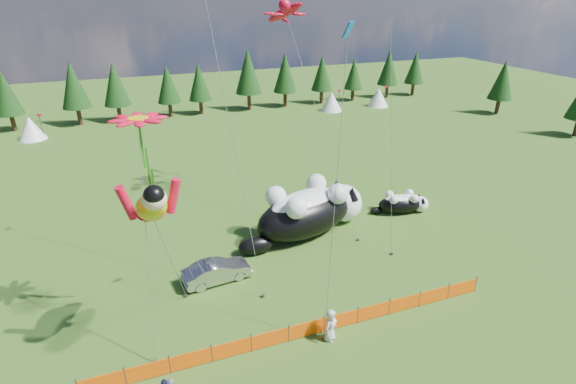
# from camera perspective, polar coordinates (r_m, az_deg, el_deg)

# --- Properties ---
(ground) EXTENTS (160.00, 160.00, 0.00)m
(ground) POSITION_cam_1_polar(r_m,az_deg,el_deg) (26.96, -0.19, -13.88)
(ground) COLOR #193D0B
(ground) RESTS_ON ground
(safety_fence) EXTENTS (22.06, 0.06, 1.10)m
(safety_fence) POSITION_cam_1_polar(r_m,az_deg,el_deg) (24.50, 2.37, -17.02)
(safety_fence) COLOR #262626
(safety_fence) RESTS_ON ground
(tree_line) EXTENTS (90.00, 4.00, 8.00)m
(tree_line) POSITION_cam_1_polar(r_m,az_deg,el_deg) (66.48, -14.18, 12.69)
(tree_line) COLOR black
(tree_line) RESTS_ON ground
(festival_tents) EXTENTS (50.00, 3.20, 2.80)m
(festival_tents) POSITION_cam_1_polar(r_m,az_deg,el_deg) (64.43, -3.47, 10.64)
(festival_tents) COLOR white
(festival_tents) RESTS_ON ground
(cat_large) EXTENTS (10.68, 6.01, 3.94)m
(cat_large) POSITION_cam_1_polar(r_m,az_deg,el_deg) (33.05, 2.88, -2.28)
(cat_large) COLOR black
(cat_large) RESTS_ON ground
(cat_small) EXTENTS (4.82, 2.50, 1.76)m
(cat_small) POSITION_cam_1_polar(r_m,az_deg,el_deg) (37.63, 14.39, -1.34)
(cat_small) COLOR black
(cat_small) RESTS_ON ground
(car) EXTENTS (4.38, 1.97, 1.40)m
(car) POSITION_cam_1_polar(r_m,az_deg,el_deg) (28.64, -9.00, -9.92)
(car) COLOR #BABABF
(car) RESTS_ON ground
(spectator_e) EXTENTS (1.07, 1.01, 1.84)m
(spectator_e) POSITION_cam_1_polar(r_m,az_deg,el_deg) (24.17, 5.42, -16.50)
(spectator_e) COLOR beige
(spectator_e) RESTS_ON ground
(superhero_kite) EXTENTS (4.31, 6.05, 10.17)m
(superhero_kite) POSITION_cam_1_polar(r_m,az_deg,el_deg) (20.72, -17.01, -1.84)
(superhero_kite) COLOR #DAB60B
(superhero_kite) RESTS_ON ground
(gecko_kite) EXTENTS (4.67, 12.55, 17.73)m
(gecko_kite) POSITION_cam_1_polar(r_m,az_deg,el_deg) (36.19, -0.44, 21.83)
(gecko_kite) COLOR red
(gecko_kite) RESTS_ON ground
(flower_kite) EXTENTS (3.16, 4.69, 11.64)m
(flower_kite) POSITION_cam_1_polar(r_m,az_deg,el_deg) (21.53, -18.44, 8.34)
(flower_kite) COLOR red
(flower_kite) RESTS_ON ground
(diamond_kite_c) EXTENTS (1.88, 2.14, 15.86)m
(diamond_kite_c) POSITION_cam_1_polar(r_m,az_deg,el_deg) (20.32, 7.48, 17.54)
(diamond_kite_c) COLOR #0B56B0
(diamond_kite_c) RESTS_ON ground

